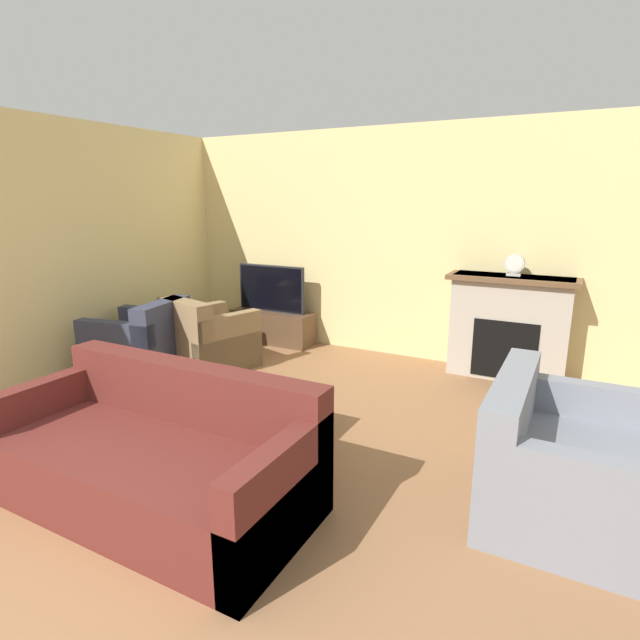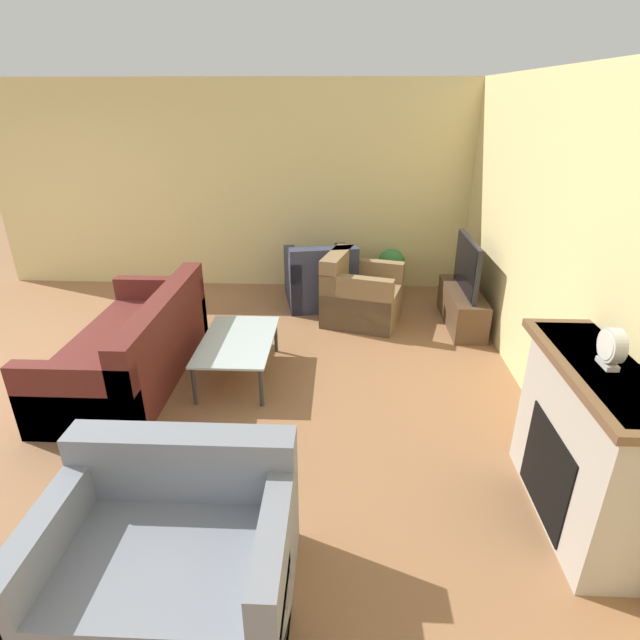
{
  "view_description": "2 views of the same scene",
  "coord_description": "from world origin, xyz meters",
  "px_view_note": "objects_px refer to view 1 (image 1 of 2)",
  "views": [
    {
      "loc": [
        2.06,
        -0.73,
        1.88
      ],
      "look_at": [
        0.02,
        3.09,
        0.83
      ],
      "focal_mm": 28.0,
      "sensor_mm": 36.0,
      "label": 1
    },
    {
      "loc": [
        3.92,
        3.25,
        2.48
      ],
      "look_at": [
        0.35,
        3.09,
        0.87
      ],
      "focal_mm": 28.0,
      "sensor_mm": 36.0,
      "label": 2
    }
  ],
  "objects_px": {
    "armchair_by_window": "(141,347)",
    "coffee_table": "(244,394)",
    "potted_plant": "(177,320)",
    "armchair_accent": "(208,342)",
    "mantel_clock": "(514,265)",
    "couch_loveseat": "(564,467)",
    "couch_sectional": "(156,459)",
    "tv": "(271,288)"
  },
  "relations": [
    {
      "from": "armchair_accent",
      "to": "mantel_clock",
      "type": "height_order",
      "value": "mantel_clock"
    },
    {
      "from": "tv",
      "to": "armchair_by_window",
      "type": "distance_m",
      "value": 1.85
    },
    {
      "from": "mantel_clock",
      "to": "potted_plant",
      "type": "bearing_deg",
      "value": -168.25
    },
    {
      "from": "couch_loveseat",
      "to": "armchair_accent",
      "type": "bearing_deg",
      "value": 73.74
    },
    {
      "from": "armchair_by_window",
      "to": "armchair_accent",
      "type": "distance_m",
      "value": 0.73
    },
    {
      "from": "armchair_by_window",
      "to": "tv",
      "type": "bearing_deg",
      "value": 148.89
    },
    {
      "from": "armchair_accent",
      "to": "potted_plant",
      "type": "xyz_separation_m",
      "value": [
        -0.9,
        0.45,
        0.05
      ]
    },
    {
      "from": "armchair_by_window",
      "to": "coffee_table",
      "type": "distance_m",
      "value": 2.03
    },
    {
      "from": "coffee_table",
      "to": "mantel_clock",
      "type": "height_order",
      "value": "mantel_clock"
    },
    {
      "from": "couch_sectional",
      "to": "coffee_table",
      "type": "height_order",
      "value": "couch_sectional"
    },
    {
      "from": "couch_loveseat",
      "to": "mantel_clock",
      "type": "relative_size",
      "value": 5.49
    },
    {
      "from": "couch_sectional",
      "to": "couch_loveseat",
      "type": "distance_m",
      "value": 2.53
    },
    {
      "from": "armchair_by_window",
      "to": "coffee_table",
      "type": "xyz_separation_m",
      "value": [
        1.91,
        -0.69,
        0.06
      ]
    },
    {
      "from": "armchair_accent",
      "to": "armchair_by_window",
      "type": "bearing_deg",
      "value": 58.38
    },
    {
      "from": "couch_sectional",
      "to": "mantel_clock",
      "type": "distance_m",
      "value": 3.92
    },
    {
      "from": "mantel_clock",
      "to": "armchair_by_window",
      "type": "bearing_deg",
      "value": -153.69
    },
    {
      "from": "coffee_table",
      "to": "mantel_clock",
      "type": "xyz_separation_m",
      "value": [
        1.66,
        2.46,
        0.86
      ]
    },
    {
      "from": "armchair_by_window",
      "to": "armchair_accent",
      "type": "height_order",
      "value": "same"
    },
    {
      "from": "coffee_table",
      "to": "potted_plant",
      "type": "height_order",
      "value": "potted_plant"
    },
    {
      "from": "couch_sectional",
      "to": "armchair_accent",
      "type": "relative_size",
      "value": 2.04
    },
    {
      "from": "tv",
      "to": "couch_loveseat",
      "type": "bearing_deg",
      "value": -32.16
    },
    {
      "from": "couch_sectional",
      "to": "armchair_accent",
      "type": "distance_m",
      "value": 2.6
    },
    {
      "from": "couch_loveseat",
      "to": "coffee_table",
      "type": "bearing_deg",
      "value": 92.66
    },
    {
      "from": "couch_sectional",
      "to": "armchair_by_window",
      "type": "distance_m",
      "value": 2.58
    },
    {
      "from": "tv",
      "to": "mantel_clock",
      "type": "bearing_deg",
      "value": 1.32
    },
    {
      "from": "couch_loveseat",
      "to": "coffee_table",
      "type": "distance_m",
      "value": 2.33
    },
    {
      "from": "tv",
      "to": "couch_sectional",
      "type": "xyz_separation_m",
      "value": [
        1.35,
        -3.38,
        -0.45
      ]
    },
    {
      "from": "coffee_table",
      "to": "mantel_clock",
      "type": "bearing_deg",
      "value": 55.96
    },
    {
      "from": "armchair_by_window",
      "to": "coffee_table",
      "type": "relative_size",
      "value": 0.94
    },
    {
      "from": "armchair_accent",
      "to": "couch_loveseat",
      "type": "bearing_deg",
      "value": 179.41
    },
    {
      "from": "armchair_by_window",
      "to": "mantel_clock",
      "type": "bearing_deg",
      "value": 104.79
    },
    {
      "from": "tv",
      "to": "armchair_by_window",
      "type": "bearing_deg",
      "value": -109.6
    },
    {
      "from": "tv",
      "to": "coffee_table",
      "type": "xyz_separation_m",
      "value": [
        1.3,
        -2.39,
        -0.38
      ]
    },
    {
      "from": "armchair_by_window",
      "to": "armchair_accent",
      "type": "xyz_separation_m",
      "value": [
        0.53,
        0.49,
        0.0
      ]
    },
    {
      "from": "couch_sectional",
      "to": "coffee_table",
      "type": "distance_m",
      "value": 0.99
    },
    {
      "from": "armchair_by_window",
      "to": "potted_plant",
      "type": "distance_m",
      "value": 1.02
    },
    {
      "from": "potted_plant",
      "to": "mantel_clock",
      "type": "distance_m",
      "value": 4.11
    },
    {
      "from": "couch_loveseat",
      "to": "armchair_accent",
      "type": "distance_m",
      "value": 3.85
    },
    {
      "from": "mantel_clock",
      "to": "coffee_table",
      "type": "bearing_deg",
      "value": -124.04
    },
    {
      "from": "couch_sectional",
      "to": "coffee_table",
      "type": "relative_size",
      "value": 1.89
    },
    {
      "from": "armchair_accent",
      "to": "mantel_clock",
      "type": "xyz_separation_m",
      "value": [
        3.03,
        1.27,
        0.92
      ]
    },
    {
      "from": "armchair_accent",
      "to": "potted_plant",
      "type": "height_order",
      "value": "armchair_accent"
    }
  ]
}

